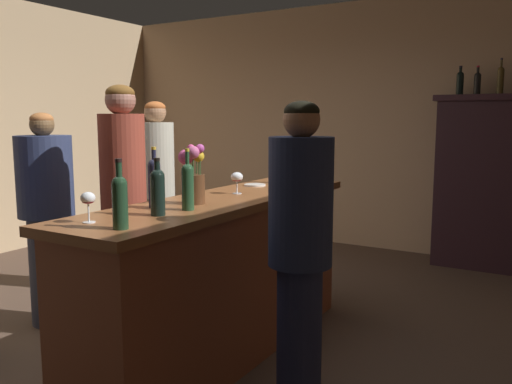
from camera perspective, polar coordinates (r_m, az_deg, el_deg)
The scene contains 20 objects.
floor at distance 4.08m, azimuth -10.58°, elevation -14.05°, with size 8.19×8.19×0.00m, color #4D3A2E.
wall_back at distance 6.54m, azimuth 8.10°, elevation 7.07°, with size 6.03×0.12×2.85m, color tan.
bar_counter at distance 3.40m, azimuth -3.61°, elevation -9.15°, with size 0.62×2.39×1.03m.
display_cabinet at distance 5.79m, azimuth 24.18°, elevation 1.23°, with size 1.14×0.44×1.75m.
wine_bottle_pinot at distance 2.86m, azimuth -7.39°, elevation 0.83°, with size 0.07×0.07×0.33m.
wine_bottle_chardonnay at distance 2.72m, azimuth -10.59°, elevation 0.26°, with size 0.07×0.07×0.29m.
wine_bottle_malbec at distance 2.42m, azimuth -14.50°, elevation -0.73°, with size 0.07×0.07×0.32m.
wine_bottle_syrah at distance 2.96m, azimuth -10.92°, elevation 1.21°, with size 0.07×0.07×0.34m.
wine_bottle_merlot at distance 4.06m, azimuth 2.30°, elevation 2.79°, with size 0.06×0.06×0.31m.
wine_glass_front at distance 2.61m, azimuth -17.69°, elevation -0.80°, with size 0.07×0.07×0.15m.
wine_glass_mid at distance 3.46m, azimuth -2.08°, elevation 1.52°, with size 0.08×0.08×0.14m.
flower_arrangement at distance 3.06m, azimuth -6.76°, elevation 2.01°, with size 0.14×0.14×0.35m.
cheese_plate at distance 3.88m, azimuth -0.13°, elevation 0.77°, with size 0.16×0.16×0.01m, color white.
display_bottle_left at distance 5.82m, azimuth 21.18°, elevation 11.02°, with size 0.07×0.07×0.29m.
display_bottle_midleft at distance 5.79m, azimuth 22.80°, elevation 10.88°, with size 0.07×0.07×0.29m.
display_bottle_center at distance 5.77m, azimuth 24.91°, elevation 11.01°, with size 0.06×0.06×0.35m.
patron_tall at distance 4.59m, azimuth -10.63°, elevation 0.41°, with size 0.30×0.30×1.66m.
patron_redhead at distance 3.64m, azimuth -14.09°, elevation -0.85°, with size 0.30×0.30×1.74m.
patron_by_cabinet at distance 4.14m, azimuth -21.68°, elevation -2.00°, with size 0.40×0.40×1.56m.
bartender at distance 2.50m, azimuth 4.78°, elevation -6.72°, with size 0.30×0.30×1.60m.
Camera 1 is at (2.52, -2.82, 1.52)m, focal length 37.02 mm.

